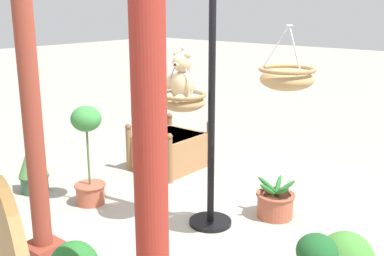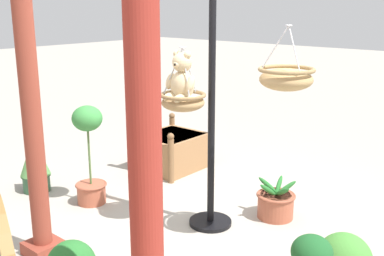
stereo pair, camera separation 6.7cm
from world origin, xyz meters
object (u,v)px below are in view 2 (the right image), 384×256
object	(u,v)px
wooden_planter_box	(172,150)
potted_plant_tall_leafy	(35,164)
display_pole_central	(211,156)
potted_plant_small_succulent	(276,203)
greenhouse_pillar_left	(32,114)
hanging_basket_left_high	(286,78)
teddy_bear	(181,80)
hanging_basket_with_teddy	(183,101)
potted_plant_fern_front	(89,155)
greenhouse_pillar_far_back	(145,157)

from	to	relation	value
wooden_planter_box	potted_plant_tall_leafy	xyz separation A→B (m)	(0.68, 1.68, 0.08)
display_pole_central	potted_plant_small_succulent	bearing A→B (deg)	-126.43
display_pole_central	potted_plant_small_succulent	world-z (taller)	display_pole_central
greenhouse_pillar_left	potted_plant_small_succulent	xyz separation A→B (m)	(-1.21, -2.05, -1.15)
hanging_basket_left_high	greenhouse_pillar_left	size ratio (longest dim) A/B	0.20
display_pole_central	teddy_bear	size ratio (longest dim) A/B	5.03
hanging_basket_with_teddy	potted_plant_small_succulent	size ratio (longest dim) A/B	1.32
potted_plant_small_succulent	potted_plant_fern_front	bearing A→B (deg)	30.19
greenhouse_pillar_left	potted_plant_small_succulent	world-z (taller)	greenhouse_pillar_left
wooden_planter_box	potted_plant_fern_front	distance (m)	1.50
potted_plant_small_succulent	teddy_bear	bearing A→B (deg)	55.88
wooden_planter_box	greenhouse_pillar_far_back	bearing A→B (deg)	131.12
potted_plant_tall_leafy	potted_plant_small_succulent	world-z (taller)	potted_plant_tall_leafy
potted_plant_small_succulent	potted_plant_tall_leafy	bearing A→B (deg)	25.98
teddy_bear	greenhouse_pillar_left	bearing A→B (deg)	62.23
wooden_planter_box	potted_plant_fern_front	size ratio (longest dim) A/B	0.81
teddy_bear	hanging_basket_left_high	world-z (taller)	hanging_basket_left_high
hanging_basket_with_teddy	greenhouse_pillar_left	xyz separation A→B (m)	(0.63, 1.22, -0.01)
teddy_bear	display_pole_central	bearing A→B (deg)	-118.79
hanging_basket_with_teddy	teddy_bear	size ratio (longest dim) A/B	1.28
teddy_bear	greenhouse_pillar_far_back	size ratio (longest dim) A/B	0.16
hanging_basket_with_teddy	teddy_bear	distance (m)	0.20
greenhouse_pillar_far_back	potted_plant_fern_front	world-z (taller)	greenhouse_pillar_far_back
potted_plant_tall_leafy	wooden_planter_box	bearing A→B (deg)	-112.11
teddy_bear	potted_plant_tall_leafy	size ratio (longest dim) A/B	0.70
display_pole_central	wooden_planter_box	size ratio (longest dim) A/B	2.59
potted_plant_tall_leafy	potted_plant_small_succulent	size ratio (longest dim) A/B	1.49
potted_plant_tall_leafy	teddy_bear	bearing A→B (deg)	-168.44
hanging_basket_left_high	display_pole_central	bearing A→B (deg)	3.07
greenhouse_pillar_far_back	display_pole_central	bearing A→B (deg)	-61.70
display_pole_central	potted_plant_small_succulent	size ratio (longest dim) A/B	5.21
greenhouse_pillar_left	potted_plant_tall_leafy	size ratio (longest dim) A/B	3.99
display_pole_central	greenhouse_pillar_left	bearing A→B (deg)	62.04
display_pole_central	teddy_bear	bearing A→B (deg)	61.21
hanging_basket_with_teddy	greenhouse_pillar_far_back	world-z (taller)	greenhouse_pillar_far_back
greenhouse_pillar_left	potted_plant_fern_front	xyz separation A→B (m)	(0.59, -1.00, -0.73)
hanging_basket_left_high	greenhouse_pillar_left	xyz separation A→B (m)	(1.56, 1.51, -0.29)
display_pole_central	potted_plant_fern_front	xyz separation A→B (m)	(1.37, 0.47, -0.16)
greenhouse_pillar_far_back	potted_plant_fern_front	bearing A→B (deg)	-30.05
potted_plant_tall_leafy	potted_plant_small_succulent	bearing A→B (deg)	-154.02
hanging_basket_left_high	greenhouse_pillar_left	bearing A→B (deg)	44.13
hanging_basket_left_high	wooden_planter_box	xyz separation A→B (m)	(2.26, -0.96, -1.34)
hanging_basket_with_teddy	greenhouse_pillar_left	bearing A→B (deg)	62.68
hanging_basket_with_teddy	greenhouse_pillar_far_back	size ratio (longest dim) A/B	0.21
teddy_bear	potted_plant_small_succulent	bearing A→B (deg)	-124.12
display_pole_central	hanging_basket_with_teddy	world-z (taller)	display_pole_central
potted_plant_tall_leafy	greenhouse_pillar_left	bearing A→B (deg)	150.62
potted_plant_fern_front	potted_plant_tall_leafy	world-z (taller)	potted_plant_fern_front
greenhouse_pillar_left	potted_plant_small_succulent	distance (m)	2.64
potted_plant_fern_front	potted_plant_tall_leafy	xyz separation A→B (m)	(0.80, 0.22, -0.24)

